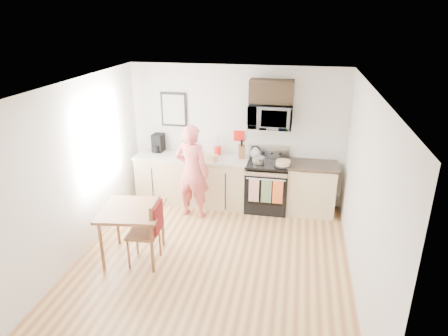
% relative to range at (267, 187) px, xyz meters
% --- Properties ---
extents(floor, '(4.60, 4.60, 0.00)m').
position_rel_range_xyz_m(floor, '(-0.63, -1.98, -0.44)').
color(floor, '#905938').
rests_on(floor, ground).
extents(back_wall, '(4.00, 0.04, 2.60)m').
position_rel_range_xyz_m(back_wall, '(-0.63, 0.32, 0.86)').
color(back_wall, silver).
rests_on(back_wall, floor).
extents(front_wall, '(4.00, 0.04, 2.60)m').
position_rel_range_xyz_m(front_wall, '(-0.63, -4.28, 0.86)').
color(front_wall, silver).
rests_on(front_wall, floor).
extents(left_wall, '(0.04, 4.60, 2.60)m').
position_rel_range_xyz_m(left_wall, '(-2.63, -1.98, 0.86)').
color(left_wall, silver).
rests_on(left_wall, floor).
extents(right_wall, '(0.04, 4.60, 2.60)m').
position_rel_range_xyz_m(right_wall, '(1.37, -1.98, 0.86)').
color(right_wall, silver).
rests_on(right_wall, floor).
extents(ceiling, '(4.00, 4.60, 0.04)m').
position_rel_range_xyz_m(ceiling, '(-0.63, -1.98, 2.16)').
color(ceiling, white).
rests_on(ceiling, back_wall).
extents(window, '(0.06, 1.40, 1.50)m').
position_rel_range_xyz_m(window, '(-2.59, -1.18, 1.11)').
color(window, white).
rests_on(window, left_wall).
extents(cabinet_left, '(2.10, 0.60, 0.90)m').
position_rel_range_xyz_m(cabinet_left, '(-1.43, 0.02, 0.01)').
color(cabinet_left, '#D6C289').
rests_on(cabinet_left, floor).
extents(countertop_left, '(2.14, 0.64, 0.04)m').
position_rel_range_xyz_m(countertop_left, '(-1.43, 0.02, 0.48)').
color(countertop_left, beige).
rests_on(countertop_left, cabinet_left).
extents(cabinet_right, '(0.84, 0.60, 0.90)m').
position_rel_range_xyz_m(cabinet_right, '(0.80, 0.02, 0.01)').
color(cabinet_right, '#D6C289').
rests_on(cabinet_right, floor).
extents(countertop_right, '(0.88, 0.64, 0.04)m').
position_rel_range_xyz_m(countertop_right, '(0.80, 0.02, 0.48)').
color(countertop_right, black).
rests_on(countertop_right, cabinet_right).
extents(range, '(0.76, 0.70, 1.16)m').
position_rel_range_xyz_m(range, '(0.00, 0.00, 0.00)').
color(range, black).
rests_on(range, floor).
extents(microwave, '(0.76, 0.51, 0.42)m').
position_rel_range_xyz_m(microwave, '(-0.00, 0.10, 1.32)').
color(microwave, '#B9B9BE').
rests_on(microwave, back_wall).
extents(upper_cabinet, '(0.76, 0.35, 0.40)m').
position_rel_range_xyz_m(upper_cabinet, '(-0.00, 0.15, 1.74)').
color(upper_cabinet, black).
rests_on(upper_cabinet, back_wall).
extents(wall_art, '(0.50, 0.04, 0.65)m').
position_rel_range_xyz_m(wall_art, '(-1.83, 0.30, 1.31)').
color(wall_art, black).
rests_on(wall_art, back_wall).
extents(wall_trivet, '(0.20, 0.02, 0.20)m').
position_rel_range_xyz_m(wall_trivet, '(-0.58, 0.31, 0.86)').
color(wall_trivet, red).
rests_on(wall_trivet, back_wall).
extents(person, '(0.67, 0.49, 1.71)m').
position_rel_range_xyz_m(person, '(-1.28, -0.53, 0.42)').
color(person, '#D03939').
rests_on(person, floor).
extents(dining_table, '(0.87, 0.87, 0.82)m').
position_rel_range_xyz_m(dining_table, '(-1.80, -1.98, 0.28)').
color(dining_table, brown).
rests_on(dining_table, floor).
extents(chair, '(0.49, 0.45, 1.00)m').
position_rel_range_xyz_m(chair, '(-1.45, -2.07, 0.21)').
color(chair, brown).
rests_on(chair, floor).
extents(knife_block, '(0.15, 0.18, 0.24)m').
position_rel_range_xyz_m(knife_block, '(-0.50, 0.11, 0.62)').
color(knife_block, brown).
rests_on(knife_block, countertop_left).
extents(utensil_crock, '(0.13, 0.13, 0.39)m').
position_rel_range_xyz_m(utensil_crock, '(-0.97, 0.21, 0.66)').
color(utensil_crock, red).
rests_on(utensil_crock, countertop_left).
extents(fruit_bowl, '(0.25, 0.25, 0.09)m').
position_rel_range_xyz_m(fruit_bowl, '(-1.51, 0.16, 0.54)').
color(fruit_bowl, white).
rests_on(fruit_bowl, countertop_left).
extents(milk_carton, '(0.11, 0.11, 0.25)m').
position_rel_range_xyz_m(milk_carton, '(-1.62, 0.13, 0.63)').
color(milk_carton, tan).
rests_on(milk_carton, countertop_left).
extents(coffee_maker, '(0.22, 0.30, 0.34)m').
position_rel_range_xyz_m(coffee_maker, '(-2.13, 0.17, 0.67)').
color(coffee_maker, black).
rests_on(coffee_maker, countertop_left).
extents(bread_bag, '(0.36, 0.27, 0.12)m').
position_rel_range_xyz_m(bread_bag, '(-1.07, -0.13, 0.56)').
color(bread_bag, tan).
rests_on(bread_bag, countertop_left).
extents(cake, '(0.31, 0.31, 0.10)m').
position_rel_range_xyz_m(cake, '(0.27, -0.13, 0.54)').
color(cake, black).
rests_on(cake, range).
extents(kettle, '(0.19, 0.19, 0.24)m').
position_rel_range_xyz_m(kettle, '(-0.25, 0.18, 0.59)').
color(kettle, white).
rests_on(kettle, range).
extents(pot, '(0.22, 0.37, 0.11)m').
position_rel_range_xyz_m(pot, '(-0.17, -0.08, 0.55)').
color(pot, '#B9B9BE').
rests_on(pot, range).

